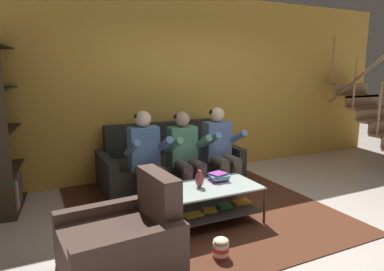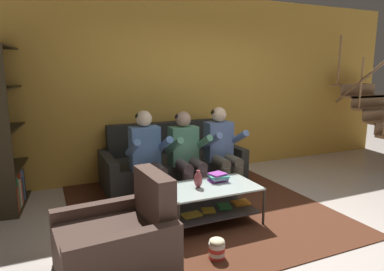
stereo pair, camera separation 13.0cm
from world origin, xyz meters
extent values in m
plane|color=beige|center=(0.00, 0.00, 0.00)|extent=(16.80, 16.80, 0.00)
cube|color=gold|center=(0.00, 2.46, 1.45)|extent=(8.40, 0.12, 2.90)
cube|color=tan|center=(3.30, 1.30, 0.81)|extent=(0.91, 0.26, 0.04)
cube|color=tan|center=(3.30, 1.56, 1.01)|extent=(0.91, 0.26, 0.04)
cube|color=#99724D|center=(3.30, 1.44, 0.93)|extent=(0.91, 0.02, 0.21)
cube|color=tan|center=(3.30, 1.82, 1.22)|extent=(0.91, 0.26, 0.04)
cube|color=#99724D|center=(3.30, 1.70, 1.14)|extent=(0.91, 0.02, 0.21)
cube|color=tan|center=(3.30, 2.09, 1.42)|extent=(0.91, 0.26, 0.04)
cube|color=#99724D|center=(3.30, 1.96, 1.34)|extent=(0.91, 0.02, 0.21)
cylinder|color=tan|center=(2.88, 1.03, 1.07)|extent=(0.04, 0.04, 0.90)
cylinder|color=tan|center=(2.88, 1.56, 1.48)|extent=(0.04, 0.04, 0.90)
cylinder|color=tan|center=(2.88, 2.09, 1.89)|extent=(0.04, 0.04, 0.90)
cylinder|color=#826142|center=(2.88, 1.30, 1.73)|extent=(0.05, 1.61, 1.28)
cube|color=#2D2E2C|center=(-0.57, 1.85, 0.21)|extent=(1.79, 0.95, 0.42)
cube|color=#262725|center=(-0.57, 2.23, 0.66)|extent=(1.79, 0.18, 0.48)
cube|color=#2D2E2C|center=(-1.53, 1.85, 0.27)|extent=(0.13, 0.95, 0.54)
cube|color=#2D2E2C|center=(0.39, 1.85, 0.27)|extent=(0.13, 0.95, 0.54)
cylinder|color=brown|center=(-1.22, 1.07, 0.21)|extent=(0.14, 0.14, 0.42)
cylinder|color=brown|center=(-1.02, 1.07, 0.21)|extent=(0.14, 0.14, 0.42)
cylinder|color=brown|center=(-1.22, 1.24, 0.46)|extent=(0.14, 0.42, 0.14)
cylinder|color=brown|center=(-1.02, 1.24, 0.46)|extent=(0.14, 0.42, 0.14)
cube|color=#5278B2|center=(-1.12, 1.45, 0.70)|extent=(0.38, 0.22, 0.56)
cylinder|color=#5278B2|center=(-1.32, 1.27, 0.76)|extent=(0.09, 0.49, 0.31)
cylinder|color=#5278B2|center=(-0.92, 1.27, 0.76)|extent=(0.09, 0.49, 0.31)
sphere|color=beige|center=(-1.12, 1.45, 1.09)|extent=(0.21, 0.21, 0.21)
ellipsoid|color=black|center=(-1.12, 1.47, 1.12)|extent=(0.21, 0.21, 0.13)
cylinder|color=#5B4C4F|center=(-0.67, 1.07, 0.21)|extent=(0.14, 0.14, 0.42)
cylinder|color=#5B4C4F|center=(-0.47, 1.07, 0.21)|extent=(0.14, 0.14, 0.42)
cylinder|color=#5B4C4F|center=(-0.67, 1.24, 0.46)|extent=(0.14, 0.42, 0.14)
cylinder|color=#5B4C4F|center=(-0.47, 1.24, 0.46)|extent=(0.14, 0.42, 0.14)
cube|color=#528F6F|center=(-0.57, 1.45, 0.68)|extent=(0.38, 0.22, 0.53)
cylinder|color=#528F6F|center=(-0.77, 1.27, 0.74)|extent=(0.09, 0.49, 0.31)
cylinder|color=#528F6F|center=(-0.37, 1.27, 0.74)|extent=(0.09, 0.49, 0.31)
sphere|color=tan|center=(-0.57, 1.45, 1.05)|extent=(0.21, 0.21, 0.21)
ellipsoid|color=black|center=(-0.57, 1.47, 1.08)|extent=(0.21, 0.21, 0.13)
cylinder|color=#615B4D|center=(-0.12, 1.07, 0.21)|extent=(0.14, 0.14, 0.42)
cylinder|color=#615B4D|center=(0.08, 1.07, 0.21)|extent=(0.14, 0.14, 0.42)
cylinder|color=#615B4D|center=(-0.12, 1.24, 0.46)|extent=(0.14, 0.42, 0.14)
cylinder|color=#615B4D|center=(0.08, 1.24, 0.46)|extent=(0.14, 0.42, 0.14)
cube|color=#5A75A9|center=(-0.02, 1.45, 0.70)|extent=(0.38, 0.22, 0.56)
cylinder|color=#5A75A9|center=(-0.23, 1.27, 0.76)|extent=(0.09, 0.49, 0.31)
cylinder|color=#5A75A9|center=(0.18, 1.27, 0.76)|extent=(0.09, 0.49, 0.31)
sphere|color=beige|center=(-0.02, 1.45, 1.09)|extent=(0.21, 0.21, 0.21)
ellipsoid|color=black|center=(-0.02, 1.47, 1.11)|extent=(0.21, 0.21, 0.13)
cube|color=#B1C2BD|center=(-0.66, 0.45, 0.42)|extent=(1.04, 0.62, 0.02)
cube|color=#363438|center=(-0.66, 0.45, 0.15)|extent=(0.96, 0.57, 0.02)
cylinder|color=#37332E|center=(-1.17, 0.15, 0.22)|extent=(0.03, 0.03, 0.43)
cylinder|color=#37332E|center=(-0.15, 0.15, 0.22)|extent=(0.03, 0.03, 0.43)
cylinder|color=#37332E|center=(-1.17, 0.74, 0.22)|extent=(0.03, 0.03, 0.43)
cylinder|color=#37332E|center=(-0.15, 0.74, 0.22)|extent=(0.03, 0.03, 0.43)
cube|color=gold|center=(-0.93, 0.37, 0.17)|extent=(0.21, 0.14, 0.02)
cube|color=gold|center=(-0.71, 0.40, 0.17)|extent=(0.17, 0.16, 0.03)
cube|color=#2F8C45|center=(-0.49, 0.43, 0.17)|extent=(0.18, 0.19, 0.03)
cube|color=orange|center=(-0.26, 0.45, 0.17)|extent=(0.20, 0.16, 0.03)
cube|color=#522A1A|center=(-0.62, 1.05, 0.01)|extent=(3.00, 3.40, 0.01)
cube|color=#6E5B4D|center=(-0.62, 1.05, 0.01)|extent=(1.65, 1.87, 0.00)
ellipsoid|color=#923C41|center=(-0.81, 0.47, 0.52)|extent=(0.09, 0.09, 0.18)
cylinder|color=#923C41|center=(-0.81, 0.47, 0.61)|extent=(0.04, 0.04, 0.04)
cube|color=purple|center=(-0.50, 0.58, 0.45)|extent=(0.21, 0.14, 0.03)
cube|color=#7B93BC|center=(-0.50, 0.56, 0.47)|extent=(0.19, 0.16, 0.03)
cube|color=teal|center=(-0.50, 0.57, 0.50)|extent=(0.25, 0.21, 0.02)
cube|color=purple|center=(-0.51, 0.58, 0.52)|extent=(0.20, 0.19, 0.02)
cube|color=#312818|center=(-2.67, 2.50, 0.99)|extent=(0.30, 0.06, 1.99)
cube|color=#312818|center=(-2.73, 1.99, 0.01)|extent=(0.42, 1.05, 0.02)
cube|color=#312818|center=(-2.73, 1.99, 0.50)|extent=(0.42, 1.05, 0.02)
cube|color=#312818|center=(-2.73, 1.99, 0.99)|extent=(0.42, 1.05, 0.02)
cube|color=#2B864C|center=(-2.76, 1.51, 0.21)|extent=(0.20, 0.06, 0.38)
cube|color=gold|center=(-2.78, 1.56, 0.22)|extent=(0.25, 0.08, 0.40)
cube|color=red|center=(-2.75, 1.62, 0.18)|extent=(0.20, 0.08, 0.31)
cube|color=#338E4D|center=(-2.75, 1.68, 0.23)|extent=(0.21, 0.07, 0.41)
cube|color=#9C6A44|center=(-2.76, 1.73, 0.19)|extent=(0.24, 0.07, 0.33)
cube|color=silver|center=(-2.74, 1.78, 0.18)|extent=(0.22, 0.07, 0.32)
cube|color=silver|center=(-2.75, 1.83, 0.19)|extent=(0.26, 0.07, 0.35)
cube|color=red|center=(-2.72, 1.87, 0.23)|extent=(0.21, 0.06, 0.42)
cube|color=#A06952|center=(-2.72, 1.92, 0.17)|extent=(0.21, 0.06, 0.31)
cube|color=black|center=(-2.74, 1.97, 0.16)|extent=(0.26, 0.07, 0.27)
cube|color=blue|center=(-2.70, 2.01, 0.17)|extent=(0.20, 0.06, 0.30)
cube|color=#6B90BC|center=(-2.71, 2.05, 0.22)|extent=(0.23, 0.07, 0.41)
cube|color=#211C30|center=(-2.71, 2.11, 0.22)|extent=(0.25, 0.08, 0.39)
cube|color=#4A352C|center=(-1.86, -0.11, 0.21)|extent=(0.94, 0.66, 0.42)
cube|color=#4A352C|center=(-1.49, -0.08, 0.63)|extent=(0.20, 0.60, 0.42)
cube|color=#4A352C|center=(-1.88, 0.24, 0.26)|extent=(0.91, 0.18, 0.52)
cube|color=#4A352C|center=(-1.83, -0.46, 0.26)|extent=(0.91, 0.18, 0.52)
cylinder|color=red|center=(-0.96, -0.25, 0.02)|extent=(0.15, 0.15, 0.04)
cylinder|color=white|center=(-0.96, -0.25, 0.06)|extent=(0.15, 0.15, 0.04)
cylinder|color=red|center=(-0.96, -0.25, 0.10)|extent=(0.15, 0.15, 0.04)
cylinder|color=white|center=(-0.96, -0.25, 0.14)|extent=(0.15, 0.15, 0.04)
ellipsoid|color=beige|center=(-0.96, -0.25, 0.17)|extent=(0.14, 0.14, 0.05)
camera|label=1|loc=(-2.45, -2.73, 1.70)|focal=32.00mm
camera|label=2|loc=(-2.34, -2.78, 1.70)|focal=32.00mm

